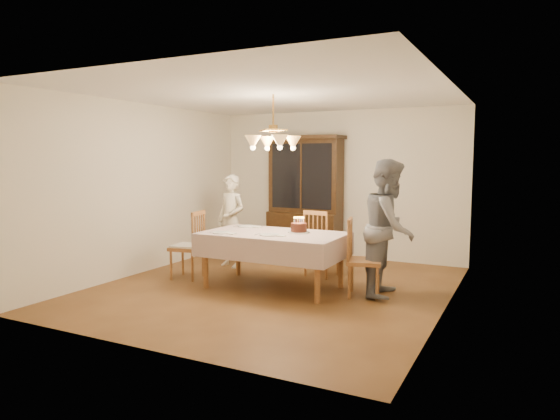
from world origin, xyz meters
The scene contains 14 objects.
ground centered at (0.00, 0.00, 0.00)m, with size 5.00×5.00×0.00m, color brown.
room_shell centered at (0.00, 0.00, 1.58)m, with size 5.00×5.00×5.00m.
dining_table centered at (0.00, 0.00, 0.68)m, with size 1.90×1.10×0.76m.
china_hutch centered at (-0.53, 2.25, 1.04)m, with size 1.38×0.54×2.16m.
chair_far_side centered at (0.32, 0.93, 0.44)m, with size 0.50×0.48×1.00m.
chair_left_end centered at (-1.38, -0.07, 0.45)m, with size 0.49×0.51×1.00m.
chair_right_end centered at (1.22, 0.15, 0.44)m, with size 0.51×0.53×1.00m.
elderly_woman centered at (-1.24, 0.89, 0.75)m, with size 0.55×0.36×1.50m, color #F3E9CD.
adult_in_grey centered at (1.49, 0.35, 0.88)m, with size 0.85×0.66×1.75m, color slate.
birthday_cake centered at (0.30, 0.16, 0.82)m, with size 0.30×0.30×0.21m.
place_setting_near_left centered at (-0.59, -0.35, 0.77)m, with size 0.38×0.23×0.02m.
place_setting_near_right centered at (0.07, -0.23, 0.77)m, with size 0.41×0.26×0.02m.
place_setting_far_left centered at (-0.61, 0.35, 0.77)m, with size 0.41×0.27×0.02m.
chandelier centered at (0.00, 0.00, 1.98)m, with size 0.62×0.62×0.73m.
Camera 1 is at (3.08, -5.92, 1.75)m, focal length 32.00 mm.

